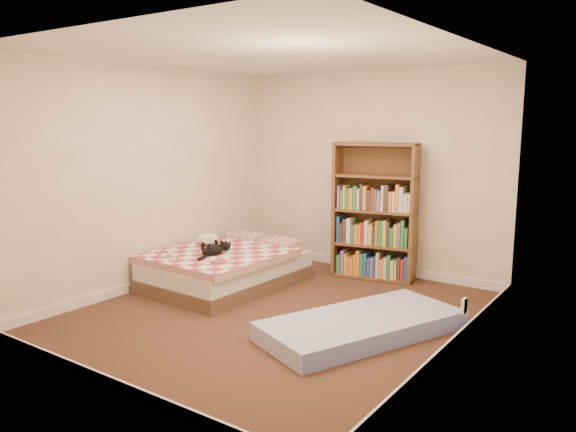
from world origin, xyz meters
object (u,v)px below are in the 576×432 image
Objects in this scene: white_dog at (208,239)px; bookshelf at (375,230)px; floor_mattress at (362,325)px; black_cat at (215,249)px; bed at (228,267)px.

bookshelf is at bearing 48.29° from white_dog.
black_cat reaches higher than floor_mattress.
bookshelf is 2.88× the size of black_cat.
black_cat is (-1.95, 0.21, 0.40)m from floor_mattress.
black_cat is at bearing -26.43° from white_dog.
bookshelf is at bearing 47.54° from bed.
bookshelf is at bearing 58.77° from black_cat.
bookshelf is 0.89× the size of floor_mattress.
floor_mattress is (1.99, -0.48, -0.13)m from bed.
floor_mattress is at bearing -77.74° from bookshelf.
bed is 5.65× the size of white_dog.
bookshelf reaches higher than bed.
bed is at bearing -145.31° from bookshelf.
floor_mattress is at bearing -11.55° from bed.
bed is 3.16× the size of black_cat.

